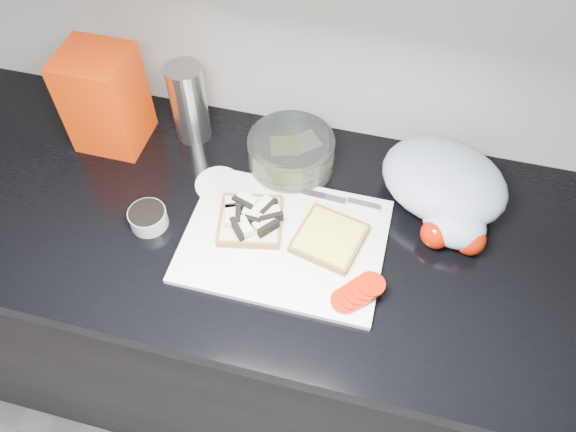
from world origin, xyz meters
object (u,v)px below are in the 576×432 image
object	(u,v)px
cutting_board	(284,241)
steel_canister	(189,103)
glass_bowl	(291,153)
bread_bag	(105,99)

from	to	relation	value
cutting_board	steel_canister	bearing A→B (deg)	139.03
cutting_board	glass_bowl	distance (m)	0.21
steel_canister	glass_bowl	bearing A→B (deg)	-8.98
bread_bag	cutting_board	bearing A→B (deg)	-22.64
glass_bowl	steel_canister	distance (m)	0.25
cutting_board	steel_canister	xyz separation A→B (m)	(-0.28, 0.25, 0.09)
bread_bag	glass_bowl	bearing A→B (deg)	2.35
bread_bag	steel_canister	bearing A→B (deg)	17.72
glass_bowl	steel_canister	xyz separation A→B (m)	(-0.24, 0.04, 0.06)
cutting_board	bread_bag	bearing A→B (deg)	157.16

